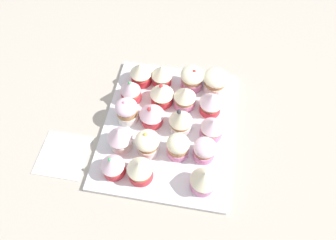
% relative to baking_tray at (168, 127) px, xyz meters
% --- Properties ---
extents(ground_plane, '(1.80, 1.80, 0.03)m').
position_rel_baking_tray_xyz_m(ground_plane, '(0.00, 0.00, -0.02)').
color(ground_plane, '#B2A899').
extents(baking_tray, '(0.34, 0.41, 0.01)m').
position_rel_baking_tray_xyz_m(baking_tray, '(0.00, 0.00, 0.00)').
color(baking_tray, silver).
rests_on(baking_tray, ground_plane).
extents(cupcake_0, '(0.07, 0.07, 0.07)m').
position_rel_baking_tray_xyz_m(cupcake_0, '(-0.11, -0.14, 0.04)').
color(cupcake_0, white).
rests_on(cupcake_0, baking_tray).
extents(cupcake_1, '(0.07, 0.07, 0.07)m').
position_rel_baking_tray_xyz_m(cupcake_1, '(-0.04, -0.14, 0.04)').
color(cupcake_1, pink).
rests_on(cupcake_1, baking_tray).
extents(cupcake_2, '(0.06, 0.06, 0.07)m').
position_rel_baking_tray_xyz_m(cupcake_2, '(0.04, -0.14, 0.04)').
color(cupcake_2, '#D1333D').
rests_on(cupcake_2, baking_tray).
extents(cupcake_3, '(0.06, 0.06, 0.07)m').
position_rel_baking_tray_xyz_m(cupcake_3, '(0.10, -0.14, 0.04)').
color(cupcake_3, '#D1333D').
rests_on(cupcake_3, baking_tray).
extents(cupcake_4, '(0.06, 0.06, 0.07)m').
position_rel_baking_tray_xyz_m(cupcake_4, '(-0.10, -0.07, 0.04)').
color(cupcake_4, '#D1333D').
rests_on(cupcake_4, baking_tray).
extents(cupcake_5, '(0.06, 0.06, 0.07)m').
position_rel_baking_tray_xyz_m(cupcake_5, '(-0.03, -0.08, 0.04)').
color(cupcake_5, pink).
rests_on(cupcake_5, baking_tray).
extents(cupcake_6, '(0.06, 0.06, 0.07)m').
position_rel_baking_tray_xyz_m(cupcake_6, '(0.03, -0.08, 0.04)').
color(cupcake_6, '#D1333D').
rests_on(cupcake_6, baking_tray).
extents(cupcake_7, '(0.06, 0.06, 0.08)m').
position_rel_baking_tray_xyz_m(cupcake_7, '(0.12, -0.07, 0.04)').
color(cupcake_7, '#D1333D').
rests_on(cupcake_7, baking_tray).
extents(cupcake_8, '(0.06, 0.06, 0.06)m').
position_rel_baking_tray_xyz_m(cupcake_8, '(-0.11, 0.01, 0.04)').
color(cupcake_8, pink).
rests_on(cupcake_8, baking_tray).
extents(cupcake_9, '(0.06, 0.06, 0.08)m').
position_rel_baking_tray_xyz_m(cupcake_9, '(-0.03, 0.00, 0.05)').
color(cupcake_9, white).
rests_on(cupcake_9, baking_tray).
extents(cupcake_10, '(0.06, 0.06, 0.07)m').
position_rel_baking_tray_xyz_m(cupcake_10, '(0.04, -0.01, 0.04)').
color(cupcake_10, '#D1333D').
rests_on(cupcake_10, baking_tray).
extents(cupcake_11, '(0.06, 0.06, 0.07)m').
position_rel_baking_tray_xyz_m(cupcake_11, '(0.11, -0.01, 0.04)').
color(cupcake_11, white).
rests_on(cupcake_11, baking_tray).
extents(cupcake_12, '(0.06, 0.06, 0.06)m').
position_rel_baking_tray_xyz_m(cupcake_12, '(-0.10, 0.07, 0.04)').
color(cupcake_12, pink).
rests_on(cupcake_12, baking_tray).
extents(cupcake_13, '(0.06, 0.06, 0.07)m').
position_rel_baking_tray_xyz_m(cupcake_13, '(-0.04, 0.07, 0.04)').
color(cupcake_13, pink).
rests_on(cupcake_13, baking_tray).
extents(cupcake_14, '(0.06, 0.06, 0.07)m').
position_rel_baking_tray_xyz_m(cupcake_14, '(0.04, 0.08, 0.04)').
color(cupcake_14, white).
rests_on(cupcake_14, baking_tray).
extents(cupcake_15, '(0.06, 0.06, 0.07)m').
position_rel_baking_tray_xyz_m(cupcake_15, '(0.11, 0.07, 0.04)').
color(cupcake_15, white).
rests_on(cupcake_15, baking_tray).
extents(cupcake_16, '(0.06, 0.06, 0.08)m').
position_rel_baking_tray_xyz_m(cupcake_16, '(-0.11, 0.15, 0.05)').
color(cupcake_16, pink).
rests_on(cupcake_16, baking_tray).
extents(cupcake_17, '(0.06, 0.06, 0.07)m').
position_rel_baking_tray_xyz_m(cupcake_17, '(0.04, 0.15, 0.04)').
color(cupcake_17, '#D1333D').
rests_on(cupcake_17, baking_tray).
extents(cupcake_18, '(0.06, 0.06, 0.07)m').
position_rel_baking_tray_xyz_m(cupcake_18, '(0.11, 0.15, 0.04)').
color(cupcake_18, '#D1333D').
rests_on(cupcake_18, baking_tray).
extents(napkin, '(0.12, 0.12, 0.01)m').
position_rel_baking_tray_xyz_m(napkin, '(0.25, 0.12, -0.00)').
color(napkin, white).
rests_on(napkin, ground_plane).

